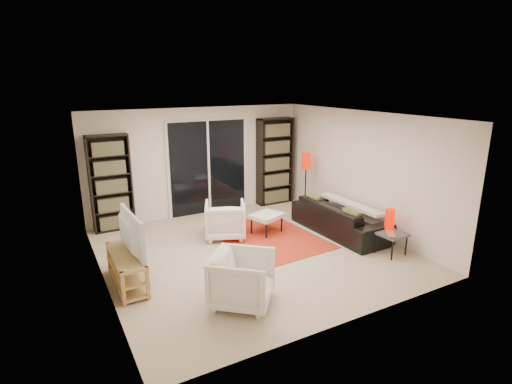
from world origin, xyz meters
TOP-DOWN VIEW (x-y plane):
  - floor at (0.00, 0.00)m, footprint 5.00×5.00m
  - wall_back at (0.00, 2.50)m, footprint 5.00×0.02m
  - wall_front at (0.00, -2.50)m, footprint 5.00×0.02m
  - wall_left at (-2.50, 0.00)m, footprint 0.02×5.00m
  - wall_right at (2.50, 0.00)m, footprint 0.02×5.00m
  - ceiling at (0.00, 0.00)m, footprint 5.00×5.00m
  - sliding_door at (0.20, 2.46)m, footprint 1.92×0.08m
  - bookshelf_left at (-1.95, 2.33)m, footprint 0.80×0.30m
  - bookshelf_right at (1.90, 2.33)m, footprint 0.90×0.30m
  - tv_stand at (-2.21, -0.17)m, footprint 0.39×1.22m
  - tv at (-2.19, -0.17)m, footprint 0.20×1.09m
  - rug at (0.59, 0.43)m, footprint 1.83×2.39m
  - sofa at (1.97, -0.03)m, footprint 0.88×2.17m
  - armchair_back at (-0.13, 0.86)m, footprint 1.00×1.01m
  - armchair_front at (-0.93, -1.47)m, footprint 1.12×1.12m
  - ottoman at (0.68, 0.64)m, footprint 0.72×0.66m
  - side_table at (2.09, -1.28)m, footprint 0.49×0.49m
  - laptop at (2.03, -1.37)m, footprint 0.38×0.40m
  - table_lamp at (2.18, -1.12)m, footprint 0.17×0.17m
  - floor_lamp at (2.15, 1.39)m, footprint 0.21×0.21m

SIDE VIEW (x-z plane):
  - floor at x=0.00m, z-range 0.00..0.00m
  - rug at x=0.59m, z-range 0.00..0.01m
  - tv_stand at x=-2.21m, z-range 0.01..0.51m
  - sofa at x=1.97m, z-range 0.00..0.63m
  - ottoman at x=0.68m, z-range 0.15..0.55m
  - armchair_back at x=-0.13m, z-range 0.00..0.70m
  - side_table at x=2.09m, z-range 0.15..0.55m
  - armchair_front at x=-0.93m, z-range 0.00..0.73m
  - laptop at x=2.03m, z-range 0.40..0.43m
  - table_lamp at x=2.18m, z-range 0.40..0.77m
  - tv at x=-2.19m, z-range 0.50..1.12m
  - bookshelf_left at x=-1.95m, z-range 0.00..1.95m
  - sliding_door at x=0.20m, z-range -0.03..2.13m
  - bookshelf_right at x=1.90m, z-range 0.00..2.10m
  - floor_lamp at x=2.15m, z-range 0.37..1.76m
  - wall_back at x=0.00m, z-range 0.00..2.40m
  - wall_front at x=0.00m, z-range 0.00..2.40m
  - wall_left at x=-2.50m, z-range 0.00..2.40m
  - wall_right at x=2.50m, z-range 0.00..2.40m
  - ceiling at x=0.00m, z-range 2.39..2.41m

